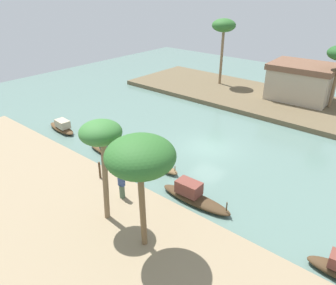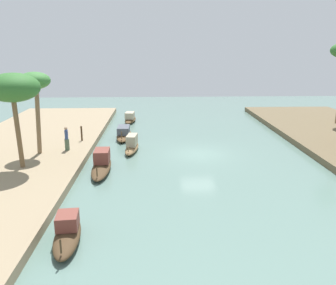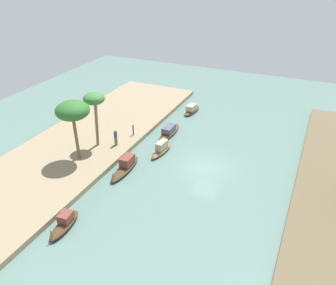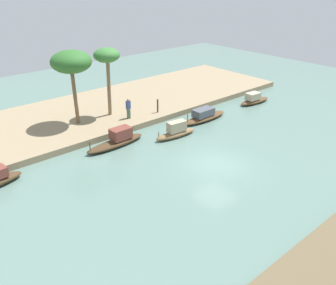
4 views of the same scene
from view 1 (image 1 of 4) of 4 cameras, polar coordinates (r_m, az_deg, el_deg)
name	(u,v)px [view 1 (image 1 of 4)]	position (r m, az deg, el deg)	size (l,w,h in m)	color
river_water	(209,147)	(26.81, 7.16, -0.81)	(63.10, 63.10, 0.00)	slate
riverbank_left	(69,231)	(18.78, -16.93, -14.48)	(36.43, 10.58, 0.48)	#937F60
riverbank_right	(278,102)	(37.80, 18.60, 6.64)	(36.43, 10.58, 0.48)	brown
sampan_downstream_large	(62,127)	(30.81, -18.01, 2.60)	(3.70, 1.34, 1.10)	brown
sampan_with_red_awning	(111,150)	(25.66, -9.91, -1.34)	(4.68, 1.22, 1.07)	brown
sampan_open_hull	(193,196)	(20.19, 4.45, -9.24)	(4.86, 1.29, 1.28)	#47331E
sampan_upstream_small	(159,162)	(23.55, -1.54, -3.41)	(3.65, 1.22, 1.27)	brown
person_on_near_bank	(122,186)	(19.69, -8.06, -7.58)	(0.42, 0.38, 1.74)	#4C664C
mooring_post	(100,170)	(21.86, -11.82, -4.73)	(0.14, 0.14, 1.19)	#4C3823
palm_tree_left_near	(101,136)	(16.28, -11.62, 1.09)	(2.12, 2.12, 5.67)	#7F6647
palm_tree_left_far	(140,157)	(14.09, -4.86, -2.58)	(3.13, 3.13, 5.82)	brown
palm_tree_right_short	(224,27)	(41.11, 9.69, 19.22)	(2.79, 2.79, 7.74)	#7F6647
riverside_building	(301,81)	(38.54, 22.21, 9.86)	(6.86, 5.59, 3.84)	tan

